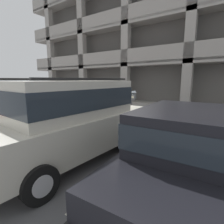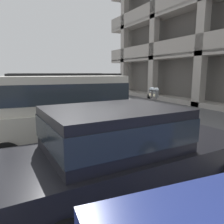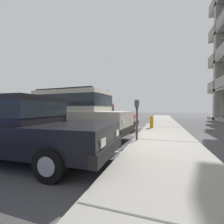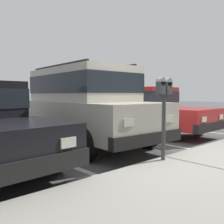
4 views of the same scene
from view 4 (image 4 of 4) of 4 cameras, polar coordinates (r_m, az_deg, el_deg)
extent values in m
cube|color=#565659|center=(5.12, 9.77, -11.37)|extent=(80.00, 80.00, 0.10)
cube|color=#ADA89E|center=(4.46, 23.50, -12.54)|extent=(40.00, 2.20, 0.12)
cube|color=#606060|center=(4.44, 23.52, -11.77)|extent=(0.03, 2.16, 0.00)
cube|color=silver|center=(9.47, 19.18, -4.10)|extent=(0.12, 4.80, 0.01)
cube|color=silver|center=(7.07, 7.94, -6.62)|extent=(0.12, 4.80, 0.01)
cube|color=silver|center=(5.21, -13.13, -10.55)|extent=(0.12, 4.80, 0.01)
cube|color=beige|center=(6.63, -6.62, -0.98)|extent=(2.10, 4.80, 0.80)
cube|color=beige|center=(6.65, -6.91, 6.11)|extent=(1.78, 3.00, 0.84)
cube|color=#232B33|center=(6.65, -6.91, 6.29)|extent=(1.81, 3.03, 0.46)
cube|color=black|center=(4.90, 8.32, -6.07)|extent=(1.88, 0.27, 0.24)
cube|color=black|center=(8.68, -14.91, -1.76)|extent=(1.88, 0.27, 0.24)
cube|color=silver|center=(4.41, 3.85, -2.43)|extent=(0.24, 0.04, 0.14)
cube|color=silver|center=(5.25, 12.95, -1.48)|extent=(0.24, 0.04, 0.14)
cylinder|color=black|center=(4.98, -6.19, -7.28)|extent=(0.24, 0.67, 0.66)
cylinder|color=#B2B2B7|center=(4.98, -6.19, -7.28)|extent=(0.24, 0.37, 0.36)
cylinder|color=black|center=(6.14, 8.07, -5.15)|extent=(0.24, 0.67, 0.66)
cylinder|color=#B2B2B7|center=(6.14, 8.07, -5.15)|extent=(0.24, 0.37, 0.36)
cylinder|color=black|center=(7.56, -18.43, -3.59)|extent=(0.24, 0.67, 0.66)
cylinder|color=#B2B2B7|center=(7.56, -18.43, -3.59)|extent=(0.24, 0.37, 0.36)
cylinder|color=black|center=(8.37, -6.82, -2.69)|extent=(0.24, 0.67, 0.66)
cylinder|color=#B2B2B7|center=(8.37, -6.82, -2.69)|extent=(0.24, 0.37, 0.36)
cube|color=black|center=(6.34, -12.28, 10.32)|extent=(0.20, 2.62, 0.05)
cube|color=black|center=(7.07, -2.17, 9.75)|extent=(0.20, 2.62, 0.05)
cube|color=red|center=(8.52, 8.38, -0.76)|extent=(1.79, 4.43, 0.60)
cube|color=red|center=(8.68, 6.85, 3.44)|extent=(1.54, 2.01, 0.64)
cube|color=#232B33|center=(8.68, 6.85, 3.54)|extent=(1.56, 2.03, 0.35)
cube|color=black|center=(7.42, 21.69, -3.11)|extent=(1.74, 0.20, 0.24)
cube|color=black|center=(10.00, -1.47, -1.05)|extent=(1.74, 0.20, 0.24)
cube|color=silver|center=(6.90, 20.30, -1.59)|extent=(0.24, 0.03, 0.14)
cube|color=silver|center=(7.86, 23.66, -1.02)|extent=(0.24, 0.03, 0.14)
cylinder|color=black|center=(7.09, 12.96, -4.22)|extent=(0.17, 0.60, 0.60)
cylinder|color=#B2B2B7|center=(7.09, 12.96, -4.22)|extent=(0.19, 0.33, 0.33)
cylinder|color=black|center=(8.52, 19.11, -2.97)|extent=(0.17, 0.60, 0.60)
cylinder|color=#B2B2B7|center=(8.52, 19.11, -2.97)|extent=(0.19, 0.33, 0.33)
cylinder|color=black|center=(8.87, -1.97, -2.48)|extent=(0.17, 0.60, 0.60)
cylinder|color=#B2B2B7|center=(8.87, -1.97, -2.48)|extent=(0.19, 0.33, 0.33)
cylinder|color=black|center=(10.05, 5.12, -1.73)|extent=(0.17, 0.60, 0.60)
cylinder|color=#B2B2B7|center=(10.05, 5.12, -1.73)|extent=(0.19, 0.33, 0.33)
cube|color=black|center=(3.25, -18.15, -11.97)|extent=(1.74, 0.25, 0.24)
cube|color=silver|center=(3.42, -9.94, -6.90)|extent=(0.24, 0.04, 0.14)
cylinder|color=black|center=(4.35, -13.15, -9.43)|extent=(0.19, 0.61, 0.60)
cylinder|color=#B2B2B7|center=(4.35, -13.15, -9.43)|extent=(0.20, 0.34, 0.33)
cylinder|color=#47474C|center=(4.60, 11.70, -3.81)|extent=(0.07, 0.07, 1.13)
cube|color=#47474C|center=(4.56, 11.81, 3.60)|extent=(0.28, 0.06, 0.06)
cube|color=#424447|center=(4.64, 12.55, 5.33)|extent=(0.15, 0.11, 0.22)
cylinder|color=#8C99A3|center=(4.65, 12.57, 6.68)|extent=(0.15, 0.11, 0.15)
cube|color=#B7B293|center=(4.68, 11.95, 4.86)|extent=(0.08, 0.01, 0.08)
cube|color=#424447|center=(4.48, 11.09, 5.40)|extent=(0.15, 0.11, 0.22)
cylinder|color=#8C99A3|center=(4.48, 11.10, 6.80)|extent=(0.15, 0.11, 0.15)
cube|color=#B7B293|center=(4.51, 10.47, 4.91)|extent=(0.08, 0.01, 0.08)
camera|label=1|loc=(8.32, -38.65, 7.94)|focal=28.00mm
camera|label=2|loc=(7.02, -57.50, 8.40)|focal=35.00mm
camera|label=3|loc=(2.45, -84.18, -0.85)|focal=24.00mm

